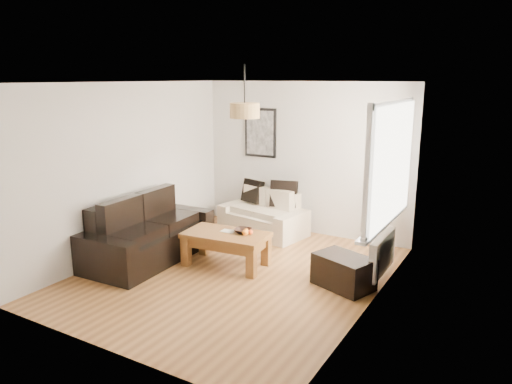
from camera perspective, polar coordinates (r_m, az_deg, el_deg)
The scene contains 21 objects.
floor at distance 6.79m, azimuth -2.58°, elevation -9.67°, with size 4.50×4.50×0.00m, color brown.
ceiling at distance 6.25m, azimuth -2.84°, elevation 12.82°, with size 3.80×4.50×0.00m, color white, non-canonical shape.
wall_back at distance 8.34m, azimuth 5.72°, elevation 3.95°, with size 3.80×0.04×2.60m, color silver, non-canonical shape.
wall_front at distance 4.73m, azimuth -17.67°, elevation -4.00°, with size 3.80×0.04×2.60m, color silver, non-canonical shape.
wall_left at distance 7.58m, azimuth -14.88°, elevation 2.61°, with size 0.04×4.50×2.60m, color silver, non-canonical shape.
wall_right at distance 5.62m, azimuth 13.80°, elevation -1.02°, with size 0.04×4.50×2.60m, color silver, non-canonical shape.
window_bay at distance 6.33m, azimuth 15.69°, elevation 3.24°, with size 0.14×1.90×1.60m, color white, non-canonical shape.
radiator at distance 6.65m, azimuth 14.69°, elevation -7.12°, with size 0.10×0.90×0.52m, color white.
poster at distance 8.64m, azimuth 0.53°, elevation 7.03°, with size 0.62×0.04×0.87m, color black, non-canonical shape.
pendant_shade at distance 6.52m, azimuth -1.35°, elevation 9.60°, with size 0.40×0.40×0.20m, color tan.
loveseat_cream at distance 8.38m, azimuth 0.86°, elevation -2.51°, with size 1.46×0.80×0.73m, color beige, non-canonical shape.
sofa_leather at distance 7.38m, azimuth -12.54°, elevation -4.41°, with size 2.05×1.00×0.89m, color black, non-canonical shape.
coffee_table at distance 7.02m, azimuth -3.55°, elevation -6.75°, with size 1.20×0.65×0.49m, color brown, non-canonical shape.
ottoman at distance 6.43m, azimuth 10.32°, elevation -9.24°, with size 0.74×0.48×0.42m, color black.
cushion_left at distance 8.60m, azimuth -0.40°, elevation 0.09°, with size 0.41×0.13×0.41m, color black.
cushion_right at distance 8.30m, azimuth 3.30°, elevation -0.23°, with size 0.46×0.14×0.46m, color black.
fruit_bowl at distance 6.93m, azimuth -1.55°, elevation -4.61°, with size 0.25×0.25×0.06m, color black.
orange_a at distance 6.82m, azimuth -1.28°, elevation -4.82°, with size 0.09×0.09×0.09m, color orange.
orange_b at distance 6.83m, azimuth -0.66°, elevation -4.78°, with size 0.07×0.07×0.07m, color #E84913.
orange_c at distance 6.89m, azimuth -1.17°, elevation -4.62°, with size 0.07×0.07×0.07m, color orange.
papers at distance 7.01m, azimuth -3.33°, elevation -4.63°, with size 0.20×0.14×0.01m, color white.
Camera 1 is at (3.40, -5.24, 2.67)m, focal length 33.83 mm.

